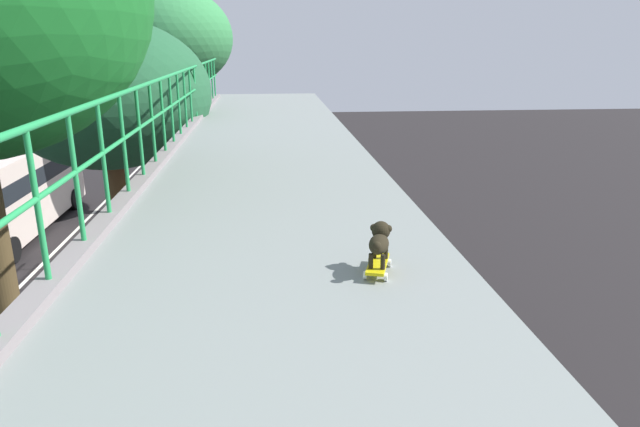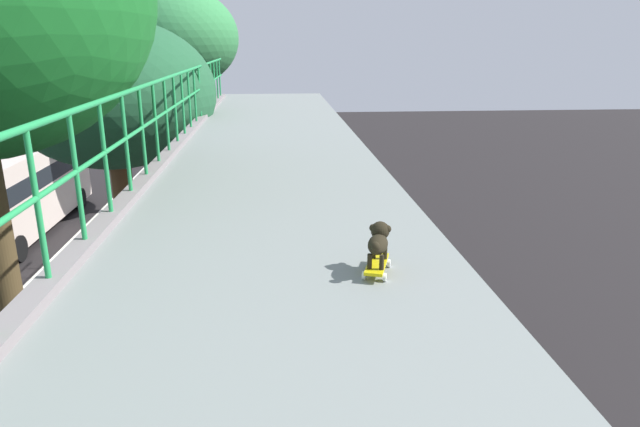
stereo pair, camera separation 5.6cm
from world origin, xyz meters
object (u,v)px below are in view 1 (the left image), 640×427
Objects in this scene: toy_skateboard at (378,265)px; small_dog at (380,240)px; car_red_taxi_fifth at (14,339)px; city_bus at (9,190)px.

small_dog reaches higher than toy_skateboard.
car_red_taxi_fifth is 9.88× the size of small_dog.
small_dog reaches higher than car_red_taxi_fifth.
toy_skateboard is (11.11, -18.38, 3.99)m from city_bus.
toy_skateboard is 1.14× the size of small_dog.
city_bus is at bearing 121.14° from toy_skateboard.
small_dog is at bearing 58.13° from toy_skateboard.
car_red_taxi_fifth is at bearing 129.48° from small_dog.
small_dog is (7.09, -8.60, 5.41)m from car_red_taxi_fifth.
car_red_taxi_fifth is 12.39m from small_dog.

